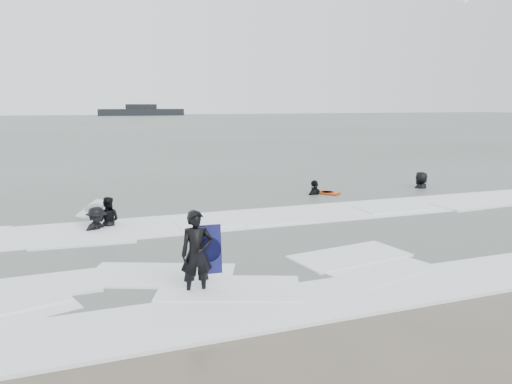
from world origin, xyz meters
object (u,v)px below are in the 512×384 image
object	(u,v)px
surfer_right_near	(315,195)
surfer_right_far	(421,189)
vessel_horizon	(141,111)
surfer_wading	(108,227)
surfer_breaker	(97,232)
surfer_centre	(198,295)

from	to	relation	value
surfer_right_near	surfer_right_far	distance (m)	5.02
surfer_right_far	vessel_horizon	distance (m)	137.83
surfer_wading	surfer_breaker	distance (m)	0.59
surfer_breaker	vessel_horizon	xyz separation A→B (m)	(18.63, 140.68, 1.28)
surfer_centre	surfer_breaker	size ratio (longest dim) A/B	1.06
surfer_centre	surfer_right_far	distance (m)	14.69
surfer_wading	surfer_right_near	distance (m)	8.59
surfer_right_far	vessel_horizon	xyz separation A→B (m)	(5.11, 137.73, 1.28)
surfer_right_near	surfer_wading	bearing A→B (deg)	-7.59
surfer_breaker	surfer_right_near	bearing A→B (deg)	-14.69
surfer_centre	vessel_horizon	size ratio (longest dim) A/B	0.07
surfer_centre	surfer_right_near	bearing A→B (deg)	54.80
surfer_centre	surfer_right_near	size ratio (longest dim) A/B	0.95
surfer_right_near	surfer_right_far	xyz separation A→B (m)	(5.01, -0.17, 0.00)
surfer_centre	surfer_breaker	xyz separation A→B (m)	(-1.62, 5.65, 0.00)
surfer_wading	surfer_breaker	world-z (taller)	surfer_breaker
surfer_breaker	vessel_horizon	size ratio (longest dim) A/B	0.06
surfer_wading	surfer_breaker	size ratio (longest dim) A/B	0.93
surfer_centre	surfer_right_far	world-z (taller)	surfer_right_far
surfer_centre	vessel_horizon	distance (m)	147.33
surfer_breaker	surfer_right_far	size ratio (longest dim) A/B	0.84
surfer_wading	surfer_centre	bearing A→B (deg)	118.85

